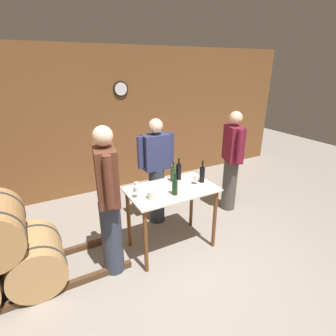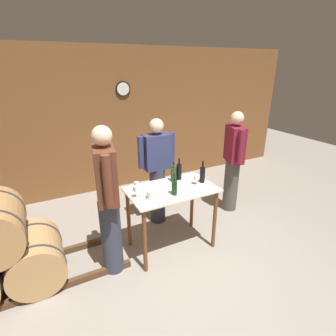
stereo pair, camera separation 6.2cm
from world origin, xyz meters
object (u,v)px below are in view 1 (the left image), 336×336
Objects in this scene: wine_bottle_right at (202,174)px; wine_glass_near_left at (136,189)px; wine_glass_near_right at (196,178)px; person_visitor_bearded at (156,170)px; ice_bucket at (154,194)px; wine_glass_near_center at (137,185)px; person_host at (232,160)px; person_visitor_with_scarf at (109,201)px; wine_bottle_center at (179,171)px; wine_bottle_far_left at (175,187)px; wine_bottle_left at (173,174)px.

wine_bottle_right is 2.03× the size of wine_glass_near_left.
wine_glass_near_left is at bearing 179.12° from wine_glass_near_right.
wine_glass_near_left is 0.09× the size of person_visitor_bearded.
person_visitor_bearded is (0.43, 0.80, -0.06)m from ice_bucket.
wine_glass_near_center is (-0.88, 0.15, -0.03)m from wine_bottle_right.
person_visitor_with_scarf is (-2.22, -0.50, 0.06)m from person_host.
person_visitor_with_scarf is (-1.19, -0.04, -0.02)m from wine_glass_near_right.
person_visitor_with_scarf reaches higher than wine_bottle_center.
wine_glass_near_left is 0.17m from wine_glass_near_center.
wine_bottle_right reaches higher than ice_bucket.
wine_bottle_far_left is 2.16× the size of wine_glass_near_center.
wine_bottle_far_left is 1.00× the size of wine_bottle_left.
wine_glass_near_left is 1.93m from person_host.
wine_bottle_center is at bearing 17.99° from wine_glass_near_left.
ice_bucket is (0.11, -0.26, -0.04)m from wine_glass_near_center.
wine_bottle_far_left is 2.16× the size of wine_glass_near_right.
wine_bottle_center is at bearing -75.61° from person_visitor_bearded.
wine_glass_near_center is 0.28m from ice_bucket.
person_visitor_bearded reaches higher than wine_bottle_center.
wine_bottle_far_left is 0.40m from wine_bottle_left.
wine_glass_near_left is at bearing -161.18° from wine_bottle_left.
wine_bottle_far_left is 0.46m from wine_glass_near_left.
wine_bottle_left is at bearing 6.25° from wine_glass_near_center.
wine_glass_near_left is 0.09× the size of person_host.
person_host is at bearing 22.65° from wine_bottle_far_left.
wine_bottle_far_left is 0.90× the size of wine_bottle_center.
person_visitor_bearded reaches higher than wine_glass_near_right.
wine_glass_near_left is 1.01× the size of ice_bucket.
wine_glass_near_right is (0.78, -0.16, 0.00)m from wine_glass_near_center.
wine_bottle_right is at bearing 0.26° from wine_glass_near_left.
wine_glass_near_right is at bearing 17.83° from wine_bottle_far_left.
wine_bottle_far_left is 0.80m from person_visitor_with_scarf.
person_host is (1.15, 0.22, -0.10)m from wine_bottle_center.
person_visitor_bearded reaches higher than wine_bottle_left.
wine_bottle_far_left is 0.47m from wine_bottle_center.
person_visitor_with_scarf is (-1.30, -0.05, -0.04)m from wine_bottle_right.
wine_glass_near_left is at bearing -166.32° from person_host.
wine_bottle_left is at bearing 35.45° from ice_bucket.
ice_bucket is at bearing -6.37° from person_visitor_with_scarf.
person_host reaches higher than wine_bottle_right.
ice_bucket is (-0.77, -0.11, -0.06)m from wine_bottle_right.
ice_bucket is at bearing -171.83° from wine_bottle_right.
person_visitor_bearded reaches higher than wine_bottle_far_left.
wine_bottle_right is 0.95m from wine_glass_near_left.
person_visitor_bearded reaches higher than ice_bucket.
wine_glass_near_center is at bearing -173.75° from wine_bottle_left.
wine_bottle_left is (0.18, 0.35, -0.00)m from wine_bottle_far_left.
wine_bottle_far_left is 0.17× the size of person_visitor_bearded.
wine_bottle_right is 0.78m from ice_bucket.
wine_bottle_far_left is 0.42m from wine_glass_near_right.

